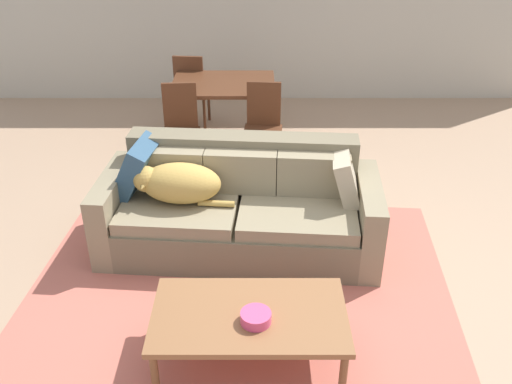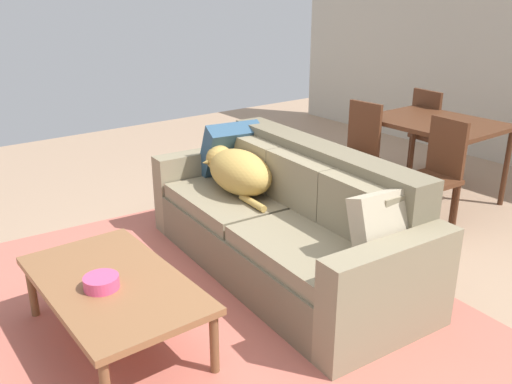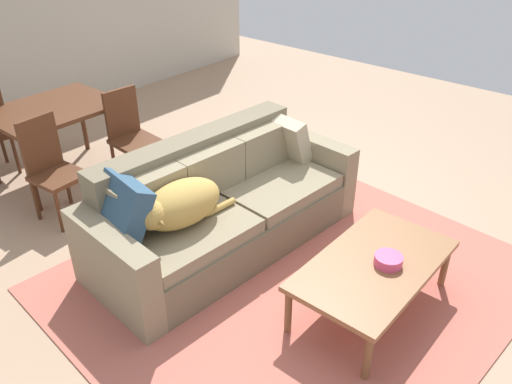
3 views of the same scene
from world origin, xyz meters
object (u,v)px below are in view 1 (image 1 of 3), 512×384
(dog_on_left_cushion, at_px, (178,183))
(bowl_on_coffee_table, at_px, (257,317))
(dining_table, at_px, (225,89))
(dining_chair_near_right, at_px, (264,124))
(throw_pillow_by_left_arm, at_px, (138,167))
(couch, at_px, (241,209))
(dining_chair_far_left, at_px, (192,88))
(coffee_table, at_px, (250,318))
(throw_pillow_by_right_arm, at_px, (348,178))
(dining_chair_near_left, at_px, (182,125))

(dog_on_left_cushion, xyz_separation_m, bowl_on_coffee_table, (0.64, -1.37, -0.19))
(dining_table, xyz_separation_m, dining_chair_near_right, (0.44, -0.59, -0.17))
(throw_pillow_by_left_arm, distance_m, bowl_on_coffee_table, 1.87)
(couch, height_order, dog_on_left_cushion, couch)
(dining_chair_near_right, bearing_deg, throw_pillow_by_left_arm, -125.03)
(bowl_on_coffee_table, relative_size, dining_chair_far_left, 0.20)
(dining_table, bearing_deg, coffee_table, -84.50)
(dog_on_left_cushion, bearing_deg, throw_pillow_by_left_arm, 156.59)
(bowl_on_coffee_table, distance_m, dining_chair_far_left, 4.11)
(couch, xyz_separation_m, throw_pillow_by_left_arm, (-0.87, 0.12, 0.33))
(throw_pillow_by_right_arm, bearing_deg, throw_pillow_by_left_arm, 175.52)
(throw_pillow_by_right_arm, xyz_separation_m, dining_chair_far_left, (-1.55, 2.60, -0.14))
(coffee_table, bearing_deg, dining_chair_near_right, 87.60)
(coffee_table, bearing_deg, couch, 93.90)
(couch, distance_m, throw_pillow_by_right_arm, 0.93)
(throw_pillow_by_left_arm, relative_size, dining_table, 0.40)
(dining_chair_near_left, bearing_deg, dog_on_left_cushion, -88.69)
(throw_pillow_by_left_arm, relative_size, dining_chair_near_left, 0.49)
(dining_table, bearing_deg, dining_chair_near_left, -125.09)
(throw_pillow_by_right_arm, bearing_deg, dining_chair_near_right, 114.61)
(dog_on_left_cushion, xyz_separation_m, dining_chair_near_right, (0.72, 1.51, -0.12))
(dining_chair_far_left, bearing_deg, dog_on_left_cushion, 98.71)
(dog_on_left_cushion, relative_size, throw_pillow_by_right_arm, 2.04)
(dog_on_left_cushion, distance_m, dining_chair_near_right, 1.68)
(dog_on_left_cushion, relative_size, dining_table, 0.71)
(throw_pillow_by_right_arm, bearing_deg, dining_chair_far_left, 120.76)
(throw_pillow_by_left_arm, bearing_deg, throw_pillow_by_right_arm, -4.48)
(throw_pillow_by_left_arm, xyz_separation_m, bowl_on_coffee_table, (1.00, -1.56, -0.23))
(dining_table, bearing_deg, throw_pillow_by_right_arm, -61.51)
(bowl_on_coffee_table, bearing_deg, throw_pillow_by_left_arm, 122.68)
(couch, height_order, dining_chair_far_left, dining_chair_far_left)
(dog_on_left_cushion, height_order, throw_pillow_by_left_arm, throw_pillow_by_left_arm)
(dog_on_left_cushion, xyz_separation_m, throw_pillow_by_left_arm, (-0.36, 0.19, 0.04))
(couch, bearing_deg, throw_pillow_by_right_arm, 3.56)
(couch, xyz_separation_m, dining_chair_near_left, (-0.66, 1.43, 0.16))
(throw_pillow_by_left_arm, distance_m, dining_chair_near_left, 1.33)
(bowl_on_coffee_table, bearing_deg, dining_chair_near_left, 105.48)
(throw_pillow_by_right_arm, distance_m, dining_table, 2.33)
(throw_pillow_by_left_arm, relative_size, dining_chair_far_left, 0.49)
(dining_chair_near_right, bearing_deg, throw_pillow_by_right_arm, -61.14)
(throw_pillow_by_left_arm, distance_m, coffee_table, 1.80)
(dog_on_left_cushion, xyz_separation_m, dining_chair_near_left, (-0.15, 1.50, -0.13))
(throw_pillow_by_right_arm, xyz_separation_m, coffee_table, (-0.79, -1.35, -0.28))
(dining_chair_near_left, xyz_separation_m, dining_chair_near_right, (0.87, 0.02, 0.01))
(couch, bearing_deg, dining_chair_near_right, 86.18)
(couch, relative_size, throw_pillow_by_left_arm, 5.10)
(couch, xyz_separation_m, dining_chair_far_left, (-0.67, 2.59, 0.17))
(throw_pillow_by_left_arm, height_order, dining_chair_near_left, dining_chair_near_left)
(dining_chair_near_right, bearing_deg, dining_table, 131.15)
(dog_on_left_cushion, height_order, dining_chair_near_right, dining_chair_near_right)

